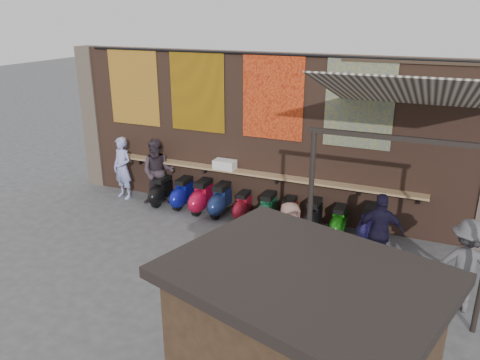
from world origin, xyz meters
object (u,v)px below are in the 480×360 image
Objects in this scene: scooter_stool_3 at (221,200)px; scooter_stool_6 at (289,213)px; scooter_stool_5 at (267,209)px; scooter_stool_9 at (369,224)px; scooter_stool_7 at (313,216)px; shelf_box at (225,165)px; scooter_stool_0 at (161,191)px; scooter_stool_2 at (202,197)px; shopper_grey at (466,265)px; diner_right at (158,172)px; scooter_stool_8 at (339,222)px; scooter_stool_4 at (243,206)px; shopper_tan at (289,239)px; shopper_navy at (380,232)px; diner_left at (123,168)px; scooter_stool_1 at (183,193)px.

scooter_stool_3 is 1.15× the size of scooter_stool_6.
scooter_stool_5 is 0.91× the size of scooter_stool_9.
scooter_stool_6 is 0.60m from scooter_stool_7.
scooter_stool_0 is (-1.73, -0.33, -0.87)m from shelf_box.
scooter_stool_2 is 6.38m from shopper_grey.
scooter_stool_6 is at bearing -21.68° from diner_right.
scooter_stool_5 is 0.98× the size of scooter_stool_7.
scooter_stool_3 is at bearing -179.57° from scooter_stool_5.
scooter_stool_5 is 1.74m from scooter_stool_8.
scooter_stool_9 is (1.88, 0.03, 0.06)m from scooter_stool_6.
scooter_stool_0 reaches higher than scooter_stool_4.
scooter_stool_2 is 1.01× the size of scooter_stool_9.
scooter_stool_9 is 5.54m from diner_right.
shopper_grey is (6.06, -1.95, 0.43)m from scooter_stool_2.
scooter_stool_5 is 1.07× the size of scooter_stool_8.
scooter_stool_6 is at bearing 66.89° from shopper_tan.
scooter_stool_4 is at bearing -31.19° from shopper_navy.
shopper_grey is at bearing -17.80° from scooter_stool_2.
diner_left is (-2.45, 0.04, 0.44)m from scooter_stool_2.
diner_left is (-6.65, -0.01, 0.45)m from scooter_stool_9.
scooter_stool_5 is at bearing -14.37° from shelf_box.
scooter_stool_1 is at bearing -13.84° from shopper_grey.
scooter_stool_2 is 2.32m from scooter_stool_6.
scooter_stool_4 is 0.95× the size of scooter_stool_6.
scooter_stool_8 is (3.00, 0.02, -0.06)m from scooter_stool_3.
shopper_grey reaches higher than scooter_stool_6.
shelf_box is 0.70× the size of scooter_stool_0.
shelf_box is 0.70× the size of scooter_stool_5.
shopper_tan is (-1.23, -2.10, 0.35)m from scooter_stool_9.
scooter_stool_2 reaches higher than scooter_stool_3.
shopper_navy is 1.06× the size of shopper_tan.
scooter_stool_7 is 3.73m from shopper_grey.
shopper_tan is (-3.09, -0.10, -0.08)m from shopper_grey.
scooter_stool_7 is 0.61m from scooter_stool_8.
scooter_stool_1 is at bearing 179.77° from scooter_stool_9.
scooter_stool_5 is 0.52× the size of shopper_tan.
shopper_grey is (1.52, -0.80, 0.04)m from shopper_navy.
scooter_stool_5 is at bearing -34.86° from shopper_navy.
shopper_grey is at bearing 140.02° from shopper_navy.
scooter_stool_7 is 0.47× the size of diner_left.
diner_right reaches higher than scooter_stool_6.
scooter_stool_8 is (4.13, -0.05, -0.04)m from scooter_stool_1.
scooter_stool_0 is at bearing 179.96° from scooter_stool_5.
shopper_tan is at bearing -40.04° from scooter_stool_3.
scooter_stool_4 is 3.08m from scooter_stool_9.
shopper_grey is (8.52, -1.99, -0.02)m from diner_left.
scooter_stool_6 is 0.92× the size of scooter_stool_7.
diner_left is (-2.95, -0.30, -0.38)m from shelf_box.
shopper_tan reaches higher than scooter_stool_9.
scooter_stool_9 reaches higher than scooter_stool_7.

